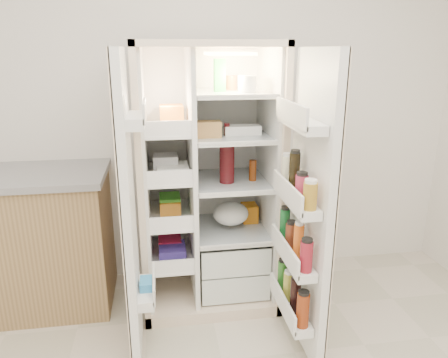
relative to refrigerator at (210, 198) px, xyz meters
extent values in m
cube|color=silver|center=(-0.03, 0.35, 0.61)|extent=(4.00, 0.02, 2.70)
cube|color=beige|center=(-0.02, 0.28, 0.16)|extent=(0.92, 0.04, 1.80)
cube|color=beige|center=(-0.46, -0.05, 0.16)|extent=(0.04, 0.70, 1.80)
cube|color=beige|center=(0.42, -0.05, 0.16)|extent=(0.04, 0.70, 1.80)
cube|color=beige|center=(-0.02, -0.05, 1.04)|extent=(0.92, 0.70, 0.04)
cube|color=beige|center=(-0.02, -0.05, -0.70)|extent=(0.92, 0.70, 0.08)
cube|color=white|center=(-0.02, 0.25, 0.18)|extent=(0.84, 0.02, 1.68)
cube|color=white|center=(-0.43, -0.05, 0.18)|extent=(0.02, 0.62, 1.68)
cube|color=white|center=(0.39, -0.05, 0.18)|extent=(0.02, 0.62, 1.68)
cube|color=white|center=(-0.13, -0.05, 0.18)|extent=(0.03, 0.62, 1.68)
cube|color=silver|center=(0.14, -0.07, -0.56)|extent=(0.47, 0.52, 0.19)
cube|color=silver|center=(0.14, -0.07, -0.36)|extent=(0.47, 0.52, 0.19)
cube|color=#FFD18C|center=(0.14, 0.00, 0.98)|extent=(0.30, 0.30, 0.02)
cube|color=white|center=(-0.28, -0.05, -0.39)|extent=(0.28, 0.58, 0.02)
cube|color=white|center=(-0.28, -0.05, -0.09)|extent=(0.28, 0.58, 0.02)
cube|color=white|center=(-0.28, -0.05, 0.21)|extent=(0.28, 0.58, 0.02)
cube|color=white|center=(-0.28, -0.05, 0.51)|extent=(0.28, 0.58, 0.02)
cube|color=silver|center=(0.14, -0.05, -0.22)|extent=(0.49, 0.58, 0.01)
cube|color=silver|center=(0.14, -0.05, 0.14)|extent=(0.49, 0.58, 0.01)
cube|color=silver|center=(0.14, -0.05, 0.46)|extent=(0.49, 0.58, 0.02)
cube|color=silver|center=(0.14, -0.05, 0.74)|extent=(0.49, 0.58, 0.02)
cube|color=#BA1A40|center=(-0.28, -0.05, -0.33)|extent=(0.16, 0.20, 0.10)
cube|color=green|center=(-0.28, -0.05, -0.02)|extent=(0.14, 0.18, 0.12)
cube|color=white|center=(-0.28, -0.05, 0.25)|extent=(0.20, 0.22, 0.07)
cube|color=orange|center=(-0.28, -0.05, 0.59)|extent=(0.15, 0.16, 0.14)
cube|color=#4936A2|center=(-0.28, -0.05, -0.34)|extent=(0.18, 0.20, 0.09)
cube|color=orange|center=(-0.28, -0.05, -0.03)|extent=(0.14, 0.18, 0.10)
cube|color=silver|center=(-0.28, -0.05, 0.28)|extent=(0.16, 0.16, 0.12)
sphere|color=orange|center=(0.01, -0.15, -0.62)|extent=(0.07, 0.07, 0.07)
sphere|color=orange|center=(0.10, -0.11, -0.62)|extent=(0.07, 0.07, 0.07)
sphere|color=orange|center=(0.20, -0.15, -0.62)|extent=(0.07, 0.07, 0.07)
sphere|color=orange|center=(0.06, -0.01, -0.62)|extent=(0.07, 0.07, 0.07)
sphere|color=orange|center=(0.16, -0.03, -0.62)|extent=(0.07, 0.07, 0.07)
sphere|color=orange|center=(0.26, -0.07, -0.62)|extent=(0.07, 0.07, 0.07)
ellipsoid|color=#447426|center=(0.14, -0.05, -0.34)|extent=(0.26, 0.24, 0.11)
cylinder|color=#460F13|center=(0.10, -0.11, 0.30)|extent=(0.10, 0.10, 0.31)
cylinder|color=#6A2B0B|center=(0.28, -0.10, 0.22)|extent=(0.05, 0.05, 0.14)
cube|color=green|center=(0.06, -0.06, 0.85)|extent=(0.07, 0.07, 0.20)
cylinder|color=silver|center=(0.23, -0.13, 0.80)|extent=(0.11, 0.11, 0.10)
cylinder|color=#A25825|center=(0.16, 0.05, 0.79)|extent=(0.07, 0.07, 0.09)
cube|color=white|center=(0.21, -0.09, 0.49)|extent=(0.24, 0.10, 0.06)
cube|color=tan|center=(-0.03, -0.14, 0.52)|extent=(0.17, 0.09, 0.10)
ellipsoid|color=silver|center=(0.14, -0.07, -0.14)|extent=(0.25, 0.23, 0.16)
cube|color=orange|center=(0.30, 0.05, -0.15)|extent=(0.11, 0.13, 0.13)
cube|color=white|center=(-0.52, -0.60, 0.16)|extent=(0.05, 0.40, 1.72)
cube|color=beige|center=(-0.54, -0.60, 0.16)|extent=(0.01, 0.40, 1.72)
cube|color=white|center=(-0.45, -0.60, -0.34)|extent=(0.09, 0.32, 0.06)
cube|color=white|center=(-0.45, -0.60, 0.66)|extent=(0.09, 0.32, 0.06)
cube|color=#338CCC|center=(-0.45, -0.60, -0.31)|extent=(0.07, 0.12, 0.10)
cube|color=white|center=(0.48, -0.69, 0.16)|extent=(0.05, 0.58, 1.72)
cube|color=beige|center=(0.51, -0.69, 0.16)|extent=(0.01, 0.58, 1.72)
cube|color=white|center=(0.40, -0.69, -0.48)|extent=(0.11, 0.50, 0.05)
cube|color=white|center=(0.40, -0.69, -0.14)|extent=(0.11, 0.50, 0.05)
cube|color=white|center=(0.40, -0.69, 0.21)|extent=(0.11, 0.50, 0.05)
cube|color=white|center=(0.40, -0.69, 0.64)|extent=(0.11, 0.50, 0.05)
cylinder|color=maroon|center=(0.40, -0.89, -0.36)|extent=(0.07, 0.07, 0.20)
cylinder|color=black|center=(0.40, -0.76, -0.35)|extent=(0.06, 0.06, 0.22)
cylinder|color=#AAA838|center=(0.40, -0.63, -0.37)|extent=(0.06, 0.06, 0.18)
cylinder|color=#2D7426|center=(0.40, -0.50, -0.36)|extent=(0.06, 0.06, 0.19)
cylinder|color=maroon|center=(0.40, -0.89, -0.03)|extent=(0.07, 0.07, 0.17)
cylinder|color=orange|center=(0.40, -0.76, -0.01)|extent=(0.06, 0.06, 0.21)
cylinder|color=maroon|center=(0.40, -0.63, -0.04)|extent=(0.07, 0.07, 0.16)
cylinder|color=#145826|center=(0.40, -0.50, -0.02)|extent=(0.06, 0.06, 0.20)
cylinder|color=#A17823|center=(0.40, -0.89, 0.30)|extent=(0.07, 0.07, 0.14)
cylinder|color=#AB2C47|center=(0.40, -0.76, 0.30)|extent=(0.07, 0.07, 0.14)
cylinder|color=black|center=(0.40, -0.63, 0.35)|extent=(0.06, 0.06, 0.23)
cylinder|color=beige|center=(0.40, -0.50, 0.32)|extent=(0.06, 0.06, 0.18)
cube|color=olive|center=(-1.37, 0.06, -0.28)|extent=(1.30, 0.67, 0.93)
cube|color=gray|center=(-1.37, 0.06, 0.21)|extent=(1.34, 0.71, 0.04)
camera|label=1|loc=(-0.34, -2.80, 1.01)|focal=34.00mm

